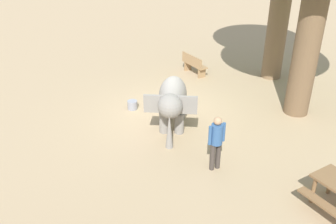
{
  "coord_description": "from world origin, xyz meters",
  "views": [
    {
      "loc": [
        -1.08,
        11.49,
        6.19
      ],
      "look_at": [
        -0.1,
        1.39,
        0.8
      ],
      "focal_mm": 39.29,
      "sensor_mm": 36.0,
      "label": 1
    }
  ],
  "objects": [
    {
      "name": "person_handler",
      "position": [
        -1.57,
        3.1,
        0.95
      ],
      "size": [
        0.45,
        0.32,
        1.62
      ],
      "rotation": [
        0.0,
        0.0,
        -1.04
      ],
      "color": "#3F3833",
      "rests_on": "ground_plane"
    },
    {
      "name": "wooden_bench",
      "position": [
        -0.73,
        -3.83,
        0.47
      ],
      "size": [
        1.17,
        1.35,
        0.88
      ],
      "rotation": [
        0.0,
        0.0,
        2.23
      ],
      "color": "#9E7A51",
      "rests_on": "ground_plane"
    },
    {
      "name": "ground_plane",
      "position": [
        0.0,
        0.0,
        0.0
      ],
      "size": [
        60.0,
        60.0,
        0.0
      ],
      "primitive_type": "plane",
      "color": "tan"
    },
    {
      "name": "feed_bucket",
      "position": [
        1.36,
        -0.23,
        0.16
      ],
      "size": [
        0.36,
        0.36,
        0.32
      ],
      "primitive_type": "cylinder",
      "color": "gray",
      "rests_on": "ground_plane"
    },
    {
      "name": "elephant",
      "position": [
        -0.2,
        1.04,
        1.06
      ],
      "size": [
        1.61,
        2.38,
        1.66
      ],
      "rotation": [
        0.0,
        0.0,
        1.58
      ],
      "color": "gray",
      "rests_on": "ground_plane"
    }
  ]
}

